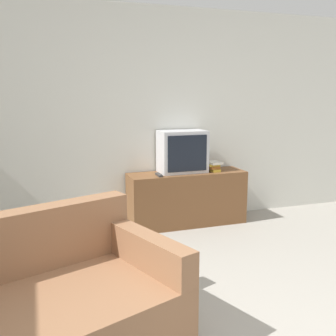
{
  "coord_description": "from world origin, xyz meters",
  "views": [
    {
      "loc": [
        -1.0,
        -1.56,
        1.59
      ],
      "look_at": [
        0.3,
        2.23,
        0.83
      ],
      "focal_mm": 42.0,
      "sensor_mm": 36.0,
      "label": 1
    }
  ],
  "objects_px": {
    "couch": "(35,321)",
    "book_stack": "(213,166)",
    "television": "(182,152)",
    "remote_on_stand": "(159,175)",
    "tv_stand": "(187,198)"
  },
  "relations": [
    {
      "from": "television",
      "to": "couch",
      "type": "bearing_deg",
      "value": -128.86
    },
    {
      "from": "remote_on_stand",
      "to": "book_stack",
      "type": "bearing_deg",
      "value": 5.83
    },
    {
      "from": "couch",
      "to": "book_stack",
      "type": "xyz_separation_m",
      "value": [
        2.13,
        2.11,
        0.42
      ]
    },
    {
      "from": "television",
      "to": "remote_on_stand",
      "type": "xyz_separation_m",
      "value": [
        -0.34,
        -0.13,
        -0.24
      ]
    },
    {
      "from": "couch",
      "to": "book_stack",
      "type": "bearing_deg",
      "value": 24.72
    },
    {
      "from": "remote_on_stand",
      "to": "couch",
      "type": "bearing_deg",
      "value": -124.6
    },
    {
      "from": "television",
      "to": "remote_on_stand",
      "type": "relative_size",
      "value": 3.1
    },
    {
      "from": "television",
      "to": "couch",
      "type": "relative_size",
      "value": 0.3
    },
    {
      "from": "television",
      "to": "remote_on_stand",
      "type": "distance_m",
      "value": 0.43
    },
    {
      "from": "tv_stand",
      "to": "book_stack",
      "type": "distance_m",
      "value": 0.51
    },
    {
      "from": "couch",
      "to": "television",
      "type": "bearing_deg",
      "value": 31.11
    },
    {
      "from": "television",
      "to": "couch",
      "type": "height_order",
      "value": "television"
    },
    {
      "from": "tv_stand",
      "to": "remote_on_stand",
      "type": "bearing_deg",
      "value": -167.64
    },
    {
      "from": "television",
      "to": "couch",
      "type": "xyz_separation_m",
      "value": [
        -1.74,
        -2.16,
        -0.61
      ]
    },
    {
      "from": "television",
      "to": "remote_on_stand",
      "type": "height_order",
      "value": "television"
    }
  ]
}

